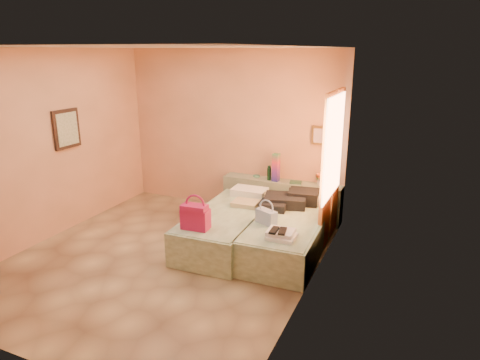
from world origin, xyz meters
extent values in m
plane|color=tan|center=(0.00, 0.00, 0.00)|extent=(4.50, 4.50, 0.00)
cube|color=#E8A47B|center=(0.00, 2.25, 1.40)|extent=(4.00, 0.02, 2.80)
cube|color=#E8A47B|center=(-2.00, 0.00, 1.40)|extent=(0.02, 4.50, 2.80)
cube|color=#E8A47B|center=(2.00, 0.00, 1.40)|extent=(0.02, 4.50, 2.80)
cube|color=silver|center=(0.00, 0.00, 2.80)|extent=(4.00, 4.50, 0.02)
cube|color=#FFCC9E|center=(1.98, 1.25, 1.50)|extent=(0.02, 1.10, 1.40)
cube|color=orange|center=(1.94, 1.10, 1.15)|extent=(0.05, 0.55, 2.20)
cube|color=orange|center=(1.94, 1.70, 1.15)|extent=(0.05, 0.45, 2.20)
cube|color=black|center=(-1.97, 0.40, 1.60)|extent=(0.04, 0.50, 0.60)
cube|color=#B78A3D|center=(1.55, 2.22, 1.45)|extent=(0.25, 0.04, 0.30)
cube|color=gray|center=(0.98, 2.10, 0.33)|extent=(2.05, 0.30, 0.65)
cube|color=beige|center=(0.60, 0.78, 0.25)|extent=(0.96, 2.03, 0.50)
cube|color=beige|center=(1.50, 0.88, 0.25)|extent=(0.96, 2.03, 0.50)
cylinder|color=#12311E|center=(0.76, 2.06, 0.77)|extent=(0.08, 0.08, 0.24)
cube|color=#B81652|center=(0.89, 2.05, 0.89)|extent=(0.12, 0.12, 0.47)
cylinder|color=#4B8A6F|center=(0.50, 2.14, 0.66)|extent=(0.14, 0.14, 0.03)
cube|color=#2A4E38|center=(1.23, 2.06, 0.67)|extent=(0.21, 0.16, 0.03)
cube|color=beige|center=(1.64, 2.12, 0.77)|extent=(0.20, 0.20, 0.25)
cube|color=#B81652|center=(0.47, 0.06, 0.67)|extent=(0.38, 0.23, 0.34)
cube|color=tan|center=(0.73, 1.13, 0.53)|extent=(0.41, 0.33, 0.07)
cube|color=black|center=(1.33, 1.37, 0.60)|extent=(0.83, 0.83, 0.20)
cube|color=#395B89|center=(1.26, 0.59, 0.60)|extent=(0.33, 0.24, 0.19)
cube|color=white|center=(1.61, 0.21, 0.55)|extent=(0.35, 0.30, 0.10)
cube|color=black|center=(1.57, 0.18, 0.61)|extent=(0.18, 0.24, 0.02)
camera|label=1|loc=(3.11, -4.49, 2.77)|focal=32.00mm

